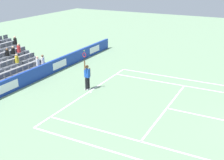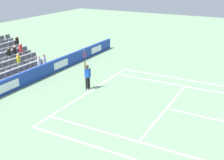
{
  "view_description": "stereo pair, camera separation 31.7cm",
  "coord_description": "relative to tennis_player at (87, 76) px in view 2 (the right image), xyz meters",
  "views": [
    {
      "loc": [
        15.41,
        -2.08,
        7.67
      ],
      "look_at": [
        -0.16,
        -10.2,
        1.1
      ],
      "focal_mm": 46.37,
      "sensor_mm": 36.0,
      "label": 1
    },
    {
      "loc": [
        15.26,
        -1.8,
        7.67
      ],
      "look_at": [
        -0.16,
        -10.2,
        1.1
      ],
      "focal_mm": 46.37,
      "sensor_mm": 36.0,
      "label": 2
    }
  ],
  "objects": [
    {
      "name": "line_baseline",
      "position": [
        0.31,
        0.31,
        -0.99
      ],
      "size": [
        10.97,
        0.1,
        0.01
      ],
      "primitive_type": "cube",
      "color": "white",
      "rests_on": "ground"
    },
    {
      "name": "line_centre_mark",
      "position": [
        0.31,
        0.41,
        -0.99
      ],
      "size": [
        0.1,
        0.2,
        0.01
      ],
      "primitive_type": "cube",
      "color": "white",
      "rests_on": "ground"
    },
    {
      "name": "line_singles_sideline_right",
      "position": [
        -3.8,
        6.26,
        -0.99
      ],
      "size": [
        0.1,
        11.89,
        0.01
      ],
      "primitive_type": "cube",
      "color": "white",
      "rests_on": "ground"
    },
    {
      "name": "line_doubles_sideline_right",
      "position": [
        -5.17,
        6.26,
        -0.99
      ],
      "size": [
        0.1,
        11.89,
        0.01
      ],
      "primitive_type": "cube",
      "color": "white",
      "rests_on": "ground"
    },
    {
      "name": "stadium_stand",
      "position": [
        0.31,
        -7.92,
        -0.16
      ],
      "size": [
        4.96,
        4.75,
        3.03
      ],
      "color": "gray",
      "rests_on": "ground"
    },
    {
      "name": "line_doubles_sideline_left",
      "position": [
        5.8,
        6.26,
        -0.99
      ],
      "size": [
        0.1,
        11.89,
        0.01
      ],
      "primitive_type": "cube",
      "color": "white",
      "rests_on": "ground"
    },
    {
      "name": "line_service",
      "position": [
        0.31,
        5.8,
        -0.99
      ],
      "size": [
        8.23,
        0.1,
        0.01
      ],
      "primitive_type": "cube",
      "color": "white",
      "rests_on": "ground"
    },
    {
      "name": "line_singles_sideline_left",
      "position": [
        4.43,
        6.26,
        -0.99
      ],
      "size": [
        0.1,
        11.89,
        0.01
      ],
      "primitive_type": "cube",
      "color": "white",
      "rests_on": "ground"
    },
    {
      "name": "tennis_player",
      "position": [
        0.0,
        0.0,
        0.0
      ],
      "size": [
        0.52,
        0.39,
        2.85
      ],
      "color": "black",
      "rests_on": "ground"
    },
    {
      "name": "sponsor_barrier",
      "position": [
        0.31,
        -4.35,
        -0.48
      ],
      "size": [
        22.42,
        0.22,
        1.03
      ],
      "color": "#193899",
      "rests_on": "ground"
    },
    {
      "name": "line_centre_service",
      "position": [
        0.31,
        9.0,
        -0.99
      ],
      "size": [
        0.1,
        6.4,
        0.01
      ],
      "primitive_type": "cube",
      "color": "white",
      "rests_on": "ground"
    }
  ]
}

